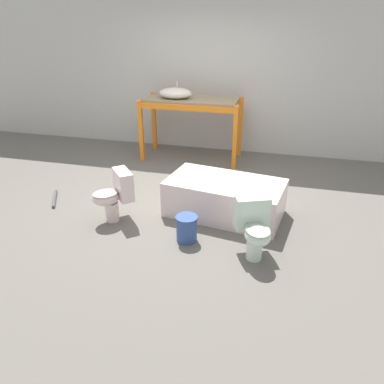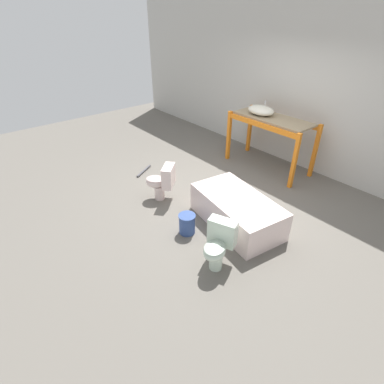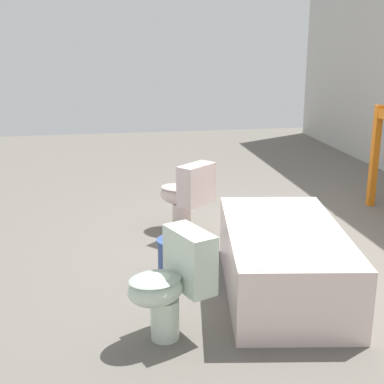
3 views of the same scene
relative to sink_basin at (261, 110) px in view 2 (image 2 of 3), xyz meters
name	(u,v)px [view 2 (image 2 of 3)]	position (x,y,z in m)	size (l,w,h in m)	color
ground_plane	(224,194)	(0.48, -1.43, -1.17)	(12.00, 12.00, 0.00)	#666059
warehouse_wall_rear	(305,87)	(0.48, 0.68, 0.43)	(10.80, 0.08, 3.20)	beige
shelving_rack	(272,126)	(0.28, 0.05, -0.27)	(1.72, 0.76, 1.08)	orange
sink_basin	(261,110)	(0.00, 0.00, 0.00)	(0.57, 0.40, 0.26)	silver
bathtub_main	(237,209)	(1.21, -1.91, -0.90)	(1.59, 1.02, 0.48)	silver
toilet_near	(162,181)	(-0.12, -2.38, -0.80)	(0.58, 0.56, 0.66)	silver
toilet_far	(218,244)	(1.67, -2.76, -0.80)	(0.48, 0.57, 0.66)	silver
bucket_white	(187,223)	(0.89, -2.64, -1.00)	(0.26, 0.26, 0.32)	#334C8C
loose_pipe	(144,171)	(-1.21, -2.09, -1.15)	(0.29, 0.49, 0.04)	#4C4C51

